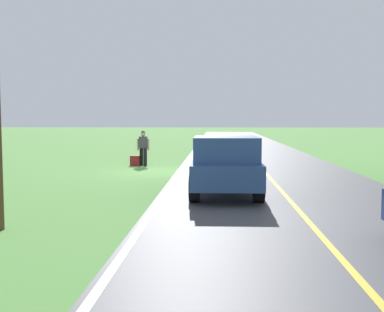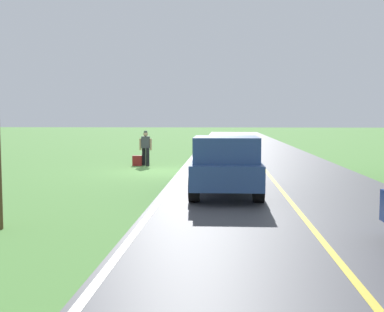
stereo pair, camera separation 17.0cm
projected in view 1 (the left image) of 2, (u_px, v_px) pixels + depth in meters
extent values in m
plane|color=#568E42|center=(161.00, 172.00, 20.72)|extent=(200.00, 200.00, 0.00)
cube|color=#47474C|center=(265.00, 172.00, 20.48)|extent=(7.78, 120.00, 0.00)
cube|color=silver|center=(180.00, 172.00, 20.68)|extent=(0.16, 117.60, 0.00)
cube|color=gold|center=(265.00, 172.00, 20.48)|extent=(0.14, 117.60, 0.00)
cylinder|color=black|center=(145.00, 157.00, 23.11)|extent=(0.18, 0.18, 0.88)
cylinder|color=black|center=(141.00, 157.00, 23.35)|extent=(0.18, 0.18, 0.88)
cube|color=#3F3F47|center=(143.00, 142.00, 23.17)|extent=(0.41, 0.27, 0.58)
sphere|color=tan|center=(143.00, 134.00, 23.14)|extent=(0.23, 0.23, 0.23)
sphere|color=#4C564C|center=(143.00, 132.00, 23.13)|extent=(0.20, 0.20, 0.20)
cube|color=#234C2D|center=(144.00, 141.00, 23.37)|extent=(0.33, 0.21, 0.44)
cylinder|color=tan|center=(148.00, 144.00, 23.15)|extent=(0.10, 0.10, 0.58)
cylinder|color=tan|center=(138.00, 144.00, 23.16)|extent=(0.10, 0.10, 0.58)
cube|color=maroon|center=(135.00, 161.00, 23.20)|extent=(0.47, 0.22, 0.51)
cube|color=#2D4C84|center=(225.00, 169.00, 14.87)|extent=(2.05, 5.42, 0.70)
cube|color=#2D4C84|center=(226.00, 149.00, 13.63)|extent=(1.86, 2.18, 0.72)
cube|color=black|center=(226.00, 147.00, 13.62)|extent=(1.69, 1.31, 0.43)
cube|color=#2D4C84|center=(252.00, 149.00, 15.85)|extent=(0.13, 3.02, 0.45)
cube|color=#2D4C84|center=(197.00, 148.00, 15.94)|extent=(0.13, 3.02, 0.45)
cube|color=#2D4C84|center=(223.00, 146.00, 17.40)|extent=(1.84, 0.12, 0.45)
cylinder|color=black|center=(259.00, 188.00, 13.11)|extent=(0.31, 0.80, 0.80)
cylinder|color=black|center=(194.00, 188.00, 13.19)|extent=(0.31, 0.80, 0.80)
cylinder|color=black|center=(250.00, 174.00, 16.40)|extent=(0.31, 0.80, 0.80)
cylinder|color=black|center=(198.00, 174.00, 16.48)|extent=(0.31, 0.80, 0.80)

